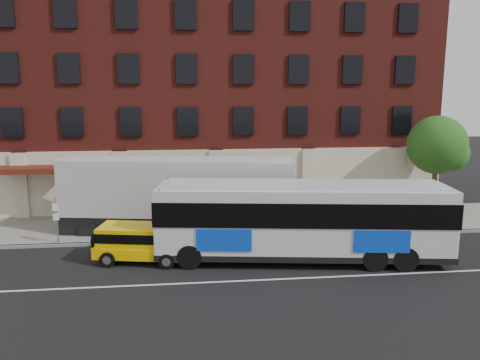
{
  "coord_description": "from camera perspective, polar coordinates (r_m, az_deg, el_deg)",
  "views": [
    {
      "loc": [
        -1.86,
        -18.11,
        7.82
      ],
      "look_at": [
        0.81,
        5.5,
        3.36
      ],
      "focal_mm": 35.59,
      "sensor_mm": 36.0,
      "label": 1
    }
  ],
  "objects": [
    {
      "name": "yellow_suv",
      "position": [
        22.7,
        -12.18,
        -7.15
      ],
      "size": [
        4.59,
        2.58,
        1.71
      ],
      "color": "#FCC300",
      "rests_on": "ground"
    },
    {
      "name": "ground",
      "position": [
        19.81,
        -0.56,
        -12.61
      ],
      "size": [
        120.0,
        120.0,
        0.0
      ],
      "primitive_type": "plane",
      "color": "black",
      "rests_on": "ground"
    },
    {
      "name": "kerb",
      "position": [
        25.39,
        -1.97,
        -7.13
      ],
      "size": [
        60.0,
        0.25,
        0.15
      ],
      "primitive_type": "cube",
      "color": "gray",
      "rests_on": "ground"
    },
    {
      "name": "street_tree",
      "position": [
        31.78,
        22.62,
        3.65
      ],
      "size": [
        3.6,
        3.6,
        6.2
      ],
      "color": "#3C2A1E",
      "rests_on": "sidewalk"
    },
    {
      "name": "sign_pole",
      "position": [
        25.95,
        -21.13,
        -4.31
      ],
      "size": [
        0.3,
        0.2,
        2.5
      ],
      "color": "gray",
      "rests_on": "ground"
    },
    {
      "name": "lane_line",
      "position": [
        20.27,
        -0.71,
        -12.04
      ],
      "size": [
        60.0,
        0.12,
        0.01
      ],
      "primitive_type": "cube",
      "color": "silver",
      "rests_on": "ground"
    },
    {
      "name": "shipping_container",
      "position": [
        26.35,
        -7.43,
        -2.04
      ],
      "size": [
        12.85,
        4.71,
        4.2
      ],
      "color": "black",
      "rests_on": "ground"
    },
    {
      "name": "city_bus",
      "position": [
        22.22,
        7.51,
        -4.58
      ],
      "size": [
        13.66,
        4.74,
        3.67
      ],
      "color": "silver",
      "rests_on": "ground"
    },
    {
      "name": "sidewalk",
      "position": [
        28.26,
        -2.45,
        -5.28
      ],
      "size": [
        60.0,
        6.0,
        0.15
      ],
      "primitive_type": "cube",
      "color": "gray",
      "rests_on": "ground"
    },
    {
      "name": "building",
      "position": [
        35.08,
        -3.49,
        10.23
      ],
      "size": [
        30.0,
        12.1,
        15.0
      ],
      "color": "maroon",
      "rests_on": "sidewalk"
    }
  ]
}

